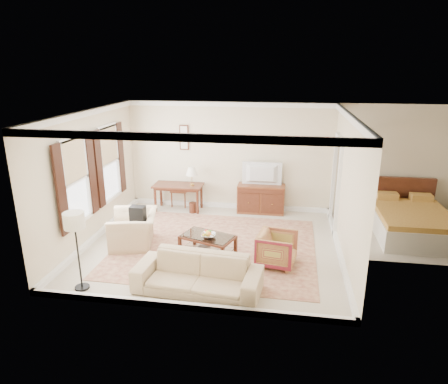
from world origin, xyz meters
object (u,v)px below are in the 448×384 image
(coffee_table, at_px, (208,240))
(striped_armchair, at_px, (277,247))
(club_armchair, at_px, (133,224))
(sofa, at_px, (198,269))
(sideboard, at_px, (261,199))
(writing_desk, at_px, (178,188))
(tv, at_px, (262,167))

(coffee_table, height_order, striped_armchair, striped_armchair)
(club_armchair, bearing_deg, coffee_table, 67.34)
(sofa, bearing_deg, striped_armchair, 47.60)
(sideboard, xyz_separation_m, sofa, (-0.82, -4.12, 0.05))
(writing_desk, relative_size, striped_armchair, 1.77)
(sideboard, distance_m, tv, 0.88)
(sideboard, bearing_deg, sofa, -101.21)
(sideboard, bearing_deg, coffee_table, -108.48)
(writing_desk, relative_size, sideboard, 1.06)
(writing_desk, bearing_deg, tv, 3.61)
(tv, relative_size, striped_armchair, 1.33)
(tv, bearing_deg, striped_armchair, 100.11)
(writing_desk, xyz_separation_m, sideboard, (2.23, 0.16, -0.23))
(writing_desk, relative_size, coffee_table, 1.08)
(writing_desk, distance_m, coffee_table, 2.90)
(sideboard, xyz_separation_m, tv, (0.00, -0.02, 0.88))
(striped_armchair, distance_m, club_armchair, 3.17)
(tv, bearing_deg, sideboard, -90.00)
(writing_desk, height_order, sofa, sofa)
(striped_armchair, xyz_separation_m, sofa, (-1.33, -1.20, 0.06))
(tv, distance_m, striped_armchair, 3.07)
(tv, bearing_deg, sofa, 78.74)
(sofa, bearing_deg, coffee_table, 99.62)
(tv, relative_size, coffee_table, 0.82)
(tv, xyz_separation_m, sofa, (-0.82, -4.10, -0.83))
(writing_desk, xyz_separation_m, sofa, (1.42, -3.96, -0.18))
(striped_armchair, bearing_deg, tv, 19.65)
(sofa, bearing_deg, tv, 84.33)
(tv, height_order, coffee_table, tv)
(coffee_table, bearing_deg, club_armchair, 170.97)
(coffee_table, relative_size, sofa, 0.55)
(writing_desk, height_order, coffee_table, writing_desk)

